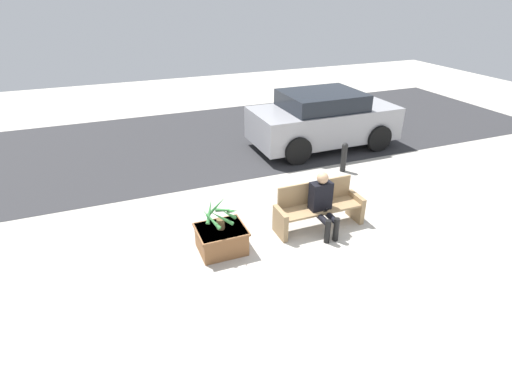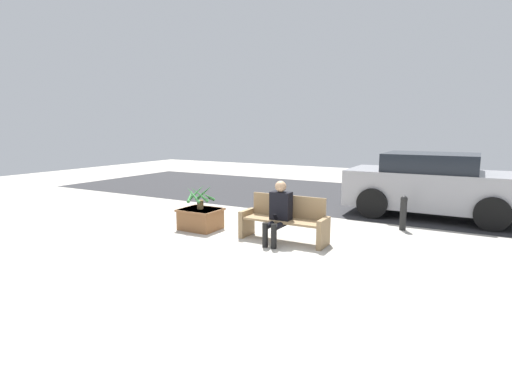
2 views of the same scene
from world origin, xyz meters
The scene contains 8 objects.
ground_plane centered at (0.00, 0.00, 0.00)m, with size 30.00×30.00×0.00m, color #ADA89E.
road_surface centered at (0.00, 6.13, 0.00)m, with size 20.00×6.00×0.01m, color #2D2D30.
bench centered at (0.27, 0.80, 0.40)m, with size 1.68×0.49×0.85m.
person_seated centered at (0.24, 0.61, 0.62)m, with size 0.38×0.62×1.15m.
planter_box centered at (-1.63, 0.71, 0.24)m, with size 0.81×0.70×0.44m.
potted_plant centered at (-1.62, 0.71, 0.70)m, with size 0.65×0.64×0.51m.
parked_car centered at (2.46, 4.43, 0.77)m, with size 3.94×1.98×1.52m.
bollard_post centered at (2.09, 2.73, 0.38)m, with size 0.15×0.15×0.73m.
Camera 2 is at (3.40, -5.84, 2.10)m, focal length 28.00 mm.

